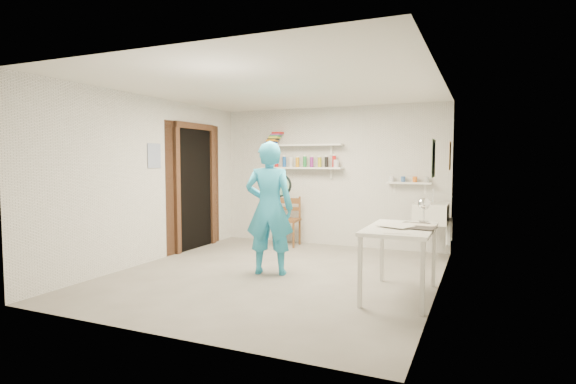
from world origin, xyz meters
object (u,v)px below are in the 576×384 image
at_px(man, 269,208).
at_px(work_table, 400,262).
at_px(wall_clock, 280,185).
at_px(desk_lamp, 424,204).
at_px(belfast_sink, 431,213).
at_px(wooden_chair, 287,220).

height_order(man, work_table, man).
xyz_separation_m(wall_clock, desk_lamp, (1.86, -0.08, -0.17)).
xyz_separation_m(belfast_sink, work_table, (-0.11, -2.03, -0.32)).
height_order(man, wall_clock, man).
bearing_deg(wall_clock, desk_lamp, -17.15).
bearing_deg(work_table, wall_clock, 162.09).
bearing_deg(wall_clock, wooden_chair, 96.24).
distance_m(belfast_sink, wall_clock, 2.37).
height_order(wall_clock, wooden_chair, wall_clock).
height_order(belfast_sink, wooden_chair, wooden_chair).
bearing_deg(belfast_sink, desk_lamp, -87.13).
bearing_deg(desk_lamp, work_table, -112.42).
relative_size(man, wall_clock, 5.56).
xyz_separation_m(wooden_chair, desk_lamp, (2.50, -1.75, 0.53)).
xyz_separation_m(belfast_sink, desk_lamp, (0.08, -1.57, 0.28)).
bearing_deg(wall_clock, man, -119.13).
relative_size(wall_clock, work_table, 0.27).
height_order(belfast_sink, man, man).
bearing_deg(man, desk_lamp, 169.27).
height_order(belfast_sink, work_table, belfast_sink).
bearing_deg(wall_clock, work_table, -32.48).
relative_size(wooden_chair, desk_lamp, 6.29).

